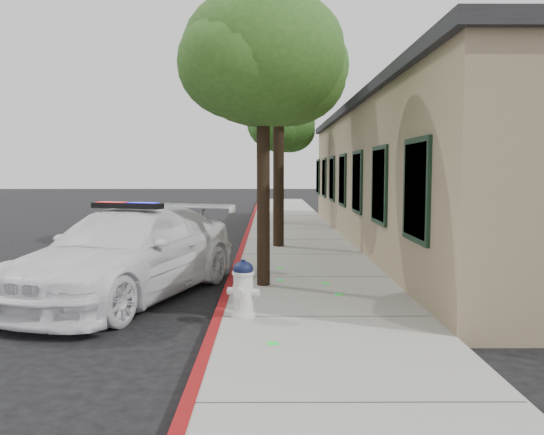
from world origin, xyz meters
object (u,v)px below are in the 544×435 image
(street_tree_near, at_px, (264,63))
(clapboard_building, at_px, (462,175))
(police_car, at_px, (128,253))
(street_tree_far, at_px, (282,126))
(fire_hydrant, at_px, (243,288))
(street_tree_mid, at_px, (279,56))

(street_tree_near, bearing_deg, clapboard_building, 48.53)
(police_car, bearing_deg, street_tree_far, 95.62)
(clapboard_building, xyz_separation_m, police_car, (-8.39, -7.11, -1.33))
(police_car, xyz_separation_m, fire_hydrant, (2.13, -1.91, -0.23))
(police_car, distance_m, street_tree_far, 13.23)
(police_car, relative_size, fire_hydrant, 7.06)
(street_tree_mid, bearing_deg, street_tree_far, 88.04)
(clapboard_building, distance_m, police_car, 11.08)
(street_tree_near, distance_m, street_tree_far, 12.14)
(police_car, bearing_deg, street_tree_mid, 83.07)
(clapboard_building, height_order, street_tree_near, street_tree_near)
(fire_hydrant, bearing_deg, street_tree_near, 98.30)
(police_car, distance_m, fire_hydrant, 2.87)
(fire_hydrant, height_order, street_tree_far, street_tree_far)
(street_tree_mid, bearing_deg, fire_hydrant, -94.93)
(police_car, distance_m, street_tree_near, 4.17)
(clapboard_building, distance_m, fire_hydrant, 11.09)
(street_tree_near, relative_size, street_tree_mid, 0.78)
(clapboard_building, height_order, street_tree_far, street_tree_far)
(police_car, height_order, street_tree_mid, street_tree_mid)
(street_tree_mid, bearing_deg, street_tree_near, -94.02)
(police_car, xyz_separation_m, street_tree_near, (2.41, 0.34, 3.38))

